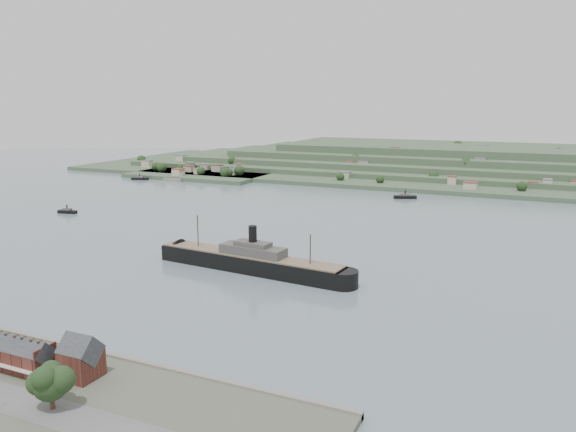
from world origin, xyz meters
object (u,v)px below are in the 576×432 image
at_px(steamship, 245,260).
at_px(fig_tree, 50,382).
at_px(gabled_building, 81,358).
at_px(tugboat, 67,211).

bearing_deg(steamship, fig_tree, -82.87).
distance_m(gabled_building, steamship, 121.68).
bearing_deg(gabled_building, fig_tree, -70.34).
relative_size(tugboat, fig_tree, 1.14).
distance_m(steamship, fig_tree, 139.42).
xyz_separation_m(gabled_building, tugboat, (-202.37, 192.55, -6.56)).
relative_size(gabled_building, tugboat, 0.92).
bearing_deg(tugboat, gabled_building, -43.58).
bearing_deg(fig_tree, tugboat, 134.84).
bearing_deg(tugboat, fig_tree, -45.16).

